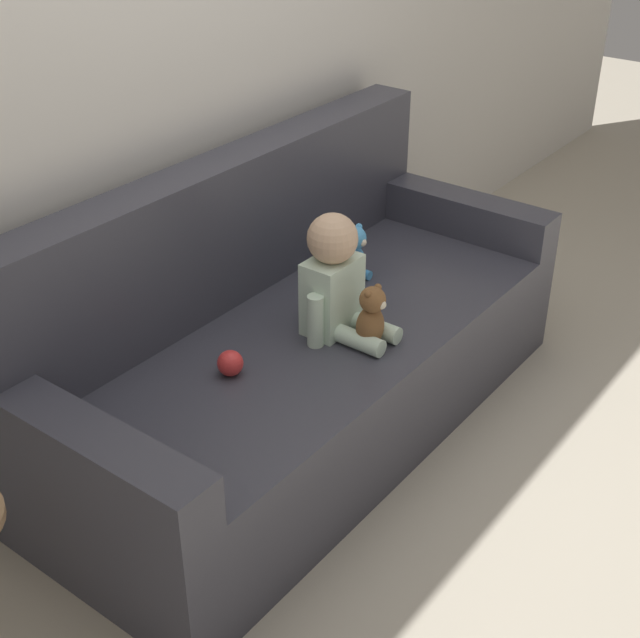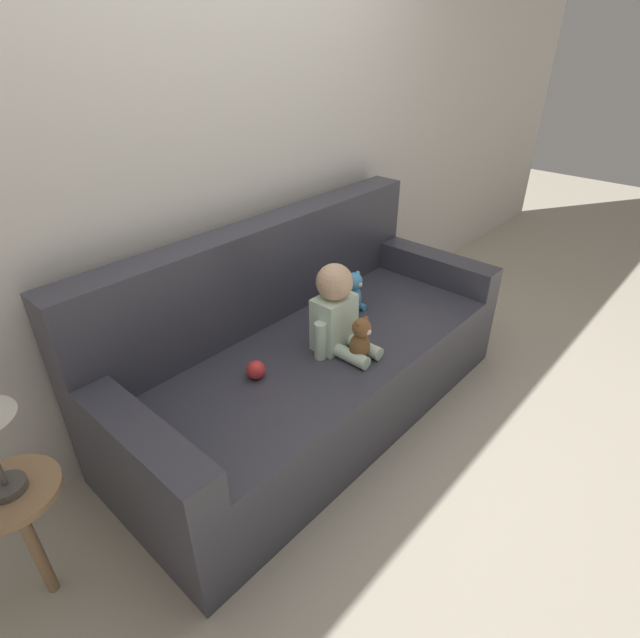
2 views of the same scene
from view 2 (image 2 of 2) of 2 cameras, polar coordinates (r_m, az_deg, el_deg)
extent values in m
plane|color=#B7AD99|center=(2.79, -0.38, -10.38)|extent=(12.00, 12.00, 0.00)
cube|color=silver|center=(2.56, -10.08, 18.26)|extent=(8.00, 0.05, 2.60)
cube|color=#383842|center=(2.64, -0.40, -6.66)|extent=(2.18, 0.92, 0.46)
cube|color=#383842|center=(2.61, -6.50, 5.41)|extent=(2.18, 0.18, 0.54)
cube|color=#383842|center=(1.99, -20.81, -12.23)|extent=(0.16, 0.92, 0.17)
cube|color=#383842|center=(3.20, 11.91, 6.19)|extent=(0.16, 0.92, 0.17)
cube|color=silver|center=(2.41, 1.59, -0.33)|extent=(0.20, 0.14, 0.27)
sphere|color=tan|center=(2.30, 1.67, 4.24)|extent=(0.17, 0.17, 0.17)
cylinder|color=silver|center=(2.35, 3.65, -4.31)|extent=(0.06, 0.18, 0.06)
cylinder|color=silver|center=(2.42, 5.17, -3.27)|extent=(0.06, 0.18, 0.06)
cylinder|color=silver|center=(2.34, 0.03, -2.50)|extent=(0.06, 0.06, 0.19)
cylinder|color=silver|center=(2.50, 3.74, -0.23)|extent=(0.06, 0.06, 0.19)
ellipsoid|color=brown|center=(2.35, 4.55, -3.14)|extent=(0.11, 0.09, 0.15)
sphere|color=brown|center=(2.28, 4.79, -0.99)|extent=(0.09, 0.09, 0.09)
sphere|color=brown|center=(2.25, 4.36, -0.54)|extent=(0.03, 0.03, 0.03)
sphere|color=brown|center=(2.29, 5.28, 0.03)|extent=(0.03, 0.03, 0.03)
sphere|color=beige|center=(2.27, 5.50, -1.45)|extent=(0.03, 0.03, 0.03)
ellipsoid|color=#4C9EDB|center=(2.74, 3.70, 2.32)|extent=(0.11, 0.09, 0.15)
sphere|color=#4C9EDB|center=(2.68, 3.89, 4.34)|extent=(0.09, 0.09, 0.09)
sphere|color=#4C9EDB|center=(2.65, 3.51, 4.81)|extent=(0.03, 0.03, 0.03)
sphere|color=#4C9EDB|center=(2.69, 4.33, 5.23)|extent=(0.03, 0.03, 0.03)
sphere|color=beige|center=(2.67, 4.52, 3.96)|extent=(0.03, 0.03, 0.03)
cylinder|color=#4C9EDB|center=(2.72, 3.33, 0.73)|extent=(0.04, 0.06, 0.04)
cylinder|color=#4C9EDB|center=(2.79, 4.63, 1.50)|extent=(0.04, 0.06, 0.04)
sphere|color=red|center=(2.26, -7.37, -5.76)|extent=(0.09, 0.09, 0.09)
cylinder|color=#93704C|center=(1.98, -31.93, -16.50)|extent=(0.31, 0.31, 0.02)
cylinder|color=#93704C|center=(2.17, -29.86, -21.50)|extent=(0.04, 0.04, 0.52)
cylinder|color=#4C4742|center=(1.96, -32.16, -15.94)|extent=(0.12, 0.12, 0.03)
camera|label=1|loc=(0.70, -163.72, -7.82)|focal=50.00mm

